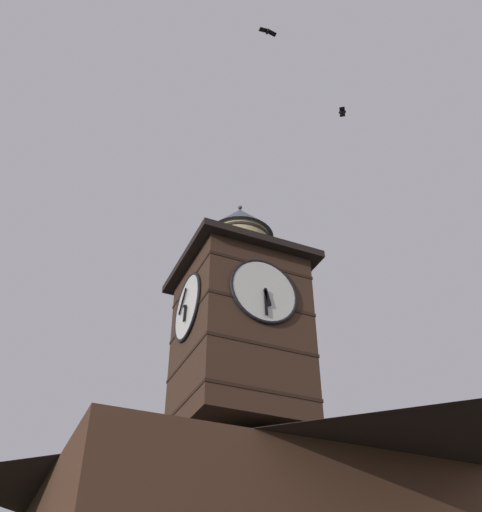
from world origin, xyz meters
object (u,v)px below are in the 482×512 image
object	(u,v)px
clock_tower	(240,324)
flying_bird_low	(268,31)
flying_bird_high	(342,112)
pine_tree_behind	(211,506)

from	to	relation	value
clock_tower	flying_bird_low	size ratio (longest dim) A/B	13.86
flying_bird_high	pine_tree_behind	bearing A→B (deg)	-82.15
clock_tower	flying_bird_high	size ratio (longest dim) A/B	17.67
pine_tree_behind	flying_bird_low	bearing A→B (deg)	76.48
clock_tower	flying_bird_high	xyz separation A→B (m)	(-2.83, 3.17, 8.16)
clock_tower	flying_bird_low	world-z (taller)	flying_bird_low
flying_bird_high	flying_bird_low	distance (m)	4.24
clock_tower	pine_tree_behind	size ratio (longest dim) A/B	0.51
clock_tower	flying_bird_low	xyz separation A→B (m)	(1.06, 4.75, 8.72)
pine_tree_behind	flying_bird_low	xyz separation A→B (m)	(2.61, 10.85, 12.75)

